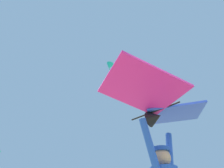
% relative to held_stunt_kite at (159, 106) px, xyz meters
% --- Properties ---
extents(held_stunt_kite, '(2.19, 1.35, 0.44)m').
position_rel_held_stunt_kite_xyz_m(held_stunt_kite, '(0.00, 0.00, 0.00)').
color(held_stunt_kite, black).
extents(distant_kite_teal_high_left, '(0.93, 1.00, 1.90)m').
position_rel_held_stunt_kite_xyz_m(distant_kite_teal_high_left, '(5.69, 9.51, 11.48)').
color(distant_kite_teal_high_left, '#19B2AD').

